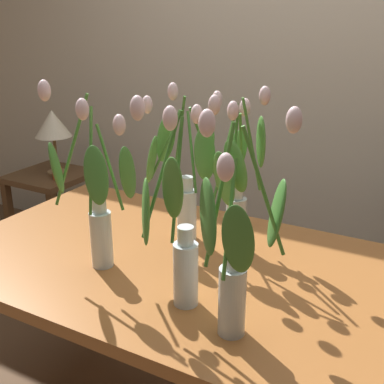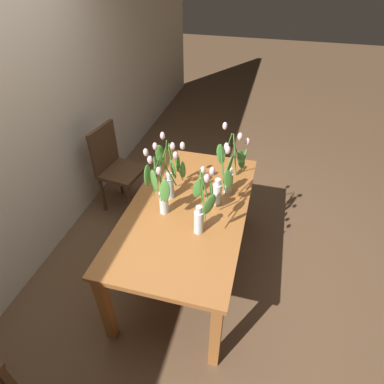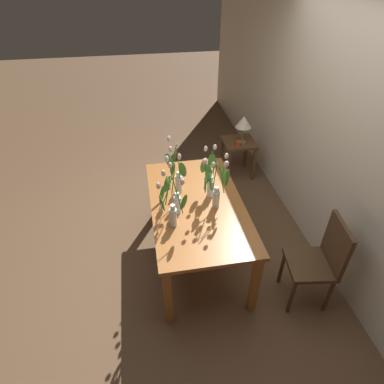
# 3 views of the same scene
# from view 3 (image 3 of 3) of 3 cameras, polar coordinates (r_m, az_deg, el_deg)

# --- Properties ---
(ground_plane) EXTENTS (18.00, 18.00, 0.00)m
(ground_plane) POSITION_cam_3_polar(r_m,az_deg,el_deg) (3.64, 0.77, -11.07)
(ground_plane) COLOR brown
(room_wall_rear) EXTENTS (9.00, 0.10, 2.70)m
(room_wall_rear) POSITION_cam_3_polar(r_m,az_deg,el_deg) (3.31, 25.41, 9.10)
(room_wall_rear) COLOR beige
(room_wall_rear) RESTS_ON ground
(dining_table) EXTENTS (1.60, 0.90, 0.74)m
(dining_table) POSITION_cam_3_polar(r_m,az_deg,el_deg) (3.19, 0.86, -3.24)
(dining_table) COLOR #A3602D
(dining_table) RESTS_ON ground
(tulip_vase_0) EXTENTS (0.28, 0.24, 0.54)m
(tulip_vase_0) POSITION_cam_3_polar(r_m,az_deg,el_deg) (3.11, 3.46, 2.80)
(tulip_vase_0) COLOR silver
(tulip_vase_0) RESTS_ON dining_table
(tulip_vase_1) EXTENTS (0.24, 0.22, 0.58)m
(tulip_vase_1) POSITION_cam_3_polar(r_m,az_deg,el_deg) (3.16, -2.74, 3.18)
(tulip_vase_1) COLOR silver
(tulip_vase_1) RESTS_ON dining_table
(tulip_vase_2) EXTENTS (0.18, 0.25, 0.54)m
(tulip_vase_2) POSITION_cam_3_polar(r_m,az_deg,el_deg) (2.96, 4.41, 0.72)
(tulip_vase_2) COLOR silver
(tulip_vase_2) RESTS_ON dining_table
(tulip_vase_3) EXTENTS (0.16, 0.17, 0.57)m
(tulip_vase_3) POSITION_cam_3_polar(r_m,az_deg,el_deg) (2.91, -3.19, -0.77)
(tulip_vase_3) COLOR silver
(tulip_vase_3) RESTS_ON dining_table
(tulip_vase_4) EXTENTS (0.19, 0.27, 0.57)m
(tulip_vase_4) POSITION_cam_3_polar(r_m,az_deg,el_deg) (2.75, -3.69, -2.87)
(tulip_vase_4) COLOR silver
(tulip_vase_4) RESTS_ON dining_table
(dining_chair) EXTENTS (0.45, 0.45, 0.93)m
(dining_chair) POSITION_cam_3_polar(r_m,az_deg,el_deg) (3.12, 21.93, -11.01)
(dining_chair) COLOR #4C331E
(dining_chair) RESTS_ON ground
(side_table) EXTENTS (0.44, 0.44, 0.55)m
(side_table) POSITION_cam_3_polar(r_m,az_deg,el_deg) (4.72, 8.30, 7.73)
(side_table) COLOR brown
(side_table) RESTS_ON ground
(table_lamp) EXTENTS (0.22, 0.22, 0.40)m
(table_lamp) POSITION_cam_3_polar(r_m,az_deg,el_deg) (4.50, 9.21, 12.17)
(table_lamp) COLOR olive
(table_lamp) RESTS_ON side_table
(pillar_candle) EXTENTS (0.06, 0.06, 0.07)m
(pillar_candle) POSITION_cam_3_polar(r_m,az_deg,el_deg) (4.53, 8.21, 8.62)
(pillar_candle) COLOR #CC4C23
(pillar_candle) RESTS_ON side_table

